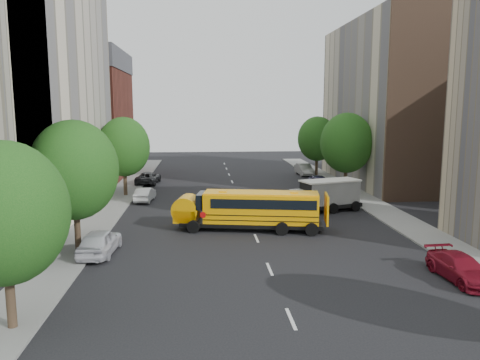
{
  "coord_description": "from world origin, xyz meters",
  "views": [
    {
      "loc": [
        -3.59,
        -31.81,
        8.57
      ],
      "look_at": [
        -0.75,
        2.0,
        3.31
      ],
      "focal_mm": 35.0,
      "sensor_mm": 36.0,
      "label": 1
    }
  ],
  "objects": [
    {
      "name": "ground",
      "position": [
        0.0,
        0.0,
        0.0
      ],
      "size": [
        120.0,
        120.0,
        0.0
      ],
      "primitive_type": "plane",
      "color": "black",
      "rests_on": "ground"
    },
    {
      "name": "sidewalk_left",
      "position": [
        -11.5,
        5.0,
        0.06
      ],
      "size": [
        3.0,
        80.0,
        0.12
      ],
      "primitive_type": "cube",
      "color": "slate",
      "rests_on": "ground"
    },
    {
      "name": "sidewalk_right",
      "position": [
        11.5,
        5.0,
        0.06
      ],
      "size": [
        3.0,
        80.0,
        0.12
      ],
      "primitive_type": "cube",
      "color": "slate",
      "rests_on": "ground"
    },
    {
      "name": "lane_markings",
      "position": [
        0.0,
        10.0,
        0.01
      ],
      "size": [
        0.15,
        64.0,
        0.01
      ],
      "primitive_type": "cube",
      "color": "silver",
      "rests_on": "ground"
    },
    {
      "name": "building_left_cream",
      "position": [
        -18.0,
        6.0,
        10.0
      ],
      "size": [
        10.0,
        26.0,
        20.0
      ],
      "primitive_type": "cube",
      "color": "beige",
      "rests_on": "ground"
    },
    {
      "name": "building_left_redbrick",
      "position": [
        -18.0,
        28.0,
        6.5
      ],
      "size": [
        10.0,
        15.0,
        13.0
      ],
      "primitive_type": "cube",
      "color": "maroon",
      "rests_on": "ground"
    },
    {
      "name": "building_right_far",
      "position": [
        18.0,
        20.0,
        9.0
      ],
      "size": [
        10.0,
        22.0,
        18.0
      ],
      "primitive_type": "cube",
      "color": "beige",
      "rests_on": "ground"
    },
    {
      "name": "building_right_sidewall",
      "position": [
        18.0,
        9.0,
        9.0
      ],
      "size": [
        10.1,
        0.3,
        18.0
      ],
      "primitive_type": "cube",
      "color": "brown",
      "rests_on": "ground"
    },
    {
      "name": "street_tree_0",
      "position": [
        -11.0,
        -14.0,
        4.64
      ],
      "size": [
        4.8,
        4.8,
        7.41
      ],
      "color": "#38281C",
      "rests_on": "ground"
    },
    {
      "name": "street_tree_1",
      "position": [
        -11.0,
        -4.0,
        4.95
      ],
      "size": [
        5.12,
        5.12,
        7.9
      ],
      "color": "#38281C",
      "rests_on": "ground"
    },
    {
      "name": "street_tree_2",
      "position": [
        -11.0,
        14.0,
        4.83
      ],
      "size": [
        4.99,
        4.99,
        7.71
      ],
      "color": "#38281C",
      "rests_on": "ground"
    },
    {
      "name": "street_tree_4",
      "position": [
        11.0,
        14.0,
        5.08
      ],
      "size": [
        5.25,
        5.25,
        8.1
      ],
      "color": "#38281C",
      "rests_on": "ground"
    },
    {
      "name": "street_tree_5",
      "position": [
        11.0,
        26.0,
        4.7
      ],
      "size": [
        4.86,
        4.86,
        7.51
      ],
      "color": "#38281C",
      "rests_on": "ground"
    },
    {
      "name": "school_bus",
      "position": [
        -0.21,
        0.24,
        1.56
      ],
      "size": [
        10.14,
        3.95,
        2.8
      ],
      "rotation": [
        0.0,
        0.0,
        -0.18
      ],
      "color": "black",
      "rests_on": "ground"
    },
    {
      "name": "safari_truck",
      "position": [
        6.7,
        5.72,
        1.39
      ],
      "size": [
        6.48,
        3.89,
        2.62
      ],
      "rotation": [
        0.0,
        0.0,
        0.31
      ],
      "color": "black",
      "rests_on": "ground"
    },
    {
      "name": "parked_car_0",
      "position": [
        -9.6,
        -4.63,
        0.77
      ],
      "size": [
        2.14,
        4.64,
        1.54
      ],
      "primitive_type": "imported",
      "rotation": [
        0.0,
        0.0,
        3.07
      ],
      "color": "silver",
      "rests_on": "ground"
    },
    {
      "name": "parked_car_1",
      "position": [
        -8.8,
        11.28,
        0.64
      ],
      "size": [
        1.72,
        3.98,
        1.28
      ],
      "primitive_type": "imported",
      "rotation": [
        0.0,
        0.0,
        3.04
      ],
      "color": "white",
      "rests_on": "ground"
    },
    {
      "name": "parked_car_2",
      "position": [
        -9.6,
        21.4,
        0.69
      ],
      "size": [
        2.7,
        5.12,
        1.37
      ],
      "primitive_type": "imported",
      "rotation": [
        0.0,
        0.0,
        3.05
      ],
      "color": "black",
      "rests_on": "ground"
    },
    {
      "name": "parked_car_3",
      "position": [
        9.29,
        -10.39,
        0.64
      ],
      "size": [
        2.07,
        4.53,
        1.29
      ],
      "primitive_type": "imported",
      "rotation": [
        0.0,
        0.0,
        0.06
      ],
      "color": "maroon",
      "rests_on": "ground"
    },
    {
      "name": "parked_car_4",
      "position": [
        8.82,
        16.11,
        0.75
      ],
      "size": [
        1.91,
        4.48,
        1.51
      ],
      "primitive_type": "imported",
      "rotation": [
        0.0,
        0.0,
        -0.03
      ],
      "color": "#322E51",
      "rests_on": "ground"
    },
    {
      "name": "parked_car_5",
      "position": [
        9.6,
        26.8,
        0.74
      ],
      "size": [
        1.79,
        4.56,
        1.48
      ],
      "primitive_type": "imported",
      "rotation": [
        0.0,
        0.0,
        0.05
      ],
      "color": "gray",
      "rests_on": "ground"
    }
  ]
}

